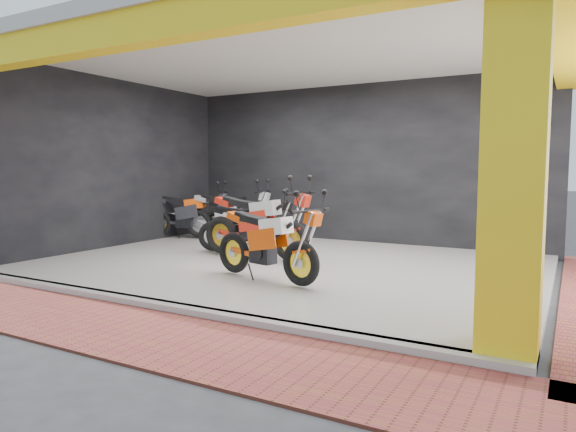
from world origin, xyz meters
name	(u,v)px	position (x,y,z in m)	size (l,w,h in m)	color
ground	(216,293)	(0.00, 0.00, 0.00)	(80.00, 80.00, 0.00)	#2D2D30
showroom_floor	(287,265)	(0.00, 2.00, 0.05)	(8.00, 6.00, 0.10)	silver
showroom_ceiling	(287,51)	(0.00, 2.00, 3.60)	(8.40, 6.40, 0.20)	beige
back_wall	(356,166)	(0.00, 5.10, 1.75)	(8.20, 0.20, 3.50)	black
left_wall	(114,166)	(-4.10, 2.00, 1.75)	(0.20, 6.20, 3.50)	black
corner_column	(515,160)	(3.75, -0.75, 1.75)	(0.50, 0.50, 3.50)	yellow
header_beam_front	(158,25)	(0.00, -1.00, 3.30)	(8.40, 0.30, 0.40)	yellow
header_beam_right	(563,40)	(4.00, 2.00, 3.30)	(0.30, 6.40, 0.40)	yellow
floor_kerb	(163,306)	(0.00, -1.02, 0.05)	(8.00, 0.20, 0.10)	silver
paver_front	(111,327)	(0.00, -1.80, 0.01)	(9.00, 1.40, 0.03)	brown
moto_hero	(301,241)	(1.08, 0.45, 0.72)	(2.04, 0.76, 1.25)	#DA4809
moto_row_a	(291,221)	(0.07, 1.98, 0.81)	(2.31, 0.86, 1.41)	#B12212
moto_row_b	(277,222)	(-0.65, 2.76, 0.68)	(1.90, 0.70, 1.16)	black
moto_row_c	(214,211)	(-2.89, 3.78, 0.73)	(2.06, 0.76, 1.26)	black
moto_row_d	(255,212)	(-1.83, 3.84, 0.76)	(2.14, 0.79, 1.31)	#9A9CA2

